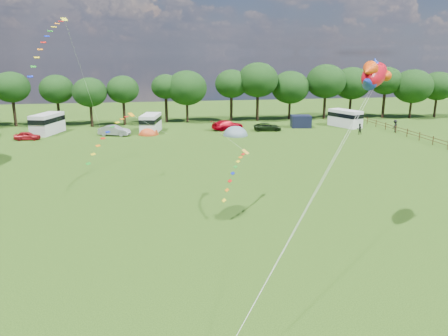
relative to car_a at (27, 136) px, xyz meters
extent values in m
plane|color=black|center=(21.96, -42.85, -0.60)|extent=(180.00, 180.00, 0.00)
cylinder|color=black|center=(-4.94, 12.85, 1.53)|extent=(0.49, 0.49, 4.25)
ellipsoid|color=black|center=(-4.94, 12.85, 5.85)|extent=(5.86, 5.86, 4.98)
cylinder|color=black|center=(1.93, 13.47, 1.36)|extent=(0.47, 0.47, 3.90)
ellipsoid|color=black|center=(1.93, 13.47, 5.40)|extent=(5.58, 5.58, 4.74)
cylinder|color=black|center=(7.60, 10.42, 1.18)|extent=(0.44, 0.44, 3.56)
ellipsoid|color=black|center=(7.60, 10.42, 5.05)|extent=(5.56, 5.56, 4.73)
cylinder|color=black|center=(12.87, 11.38, 1.38)|extent=(0.47, 0.47, 3.95)
ellipsoid|color=black|center=(12.87, 11.38, 5.36)|extent=(5.33, 5.33, 4.53)
cylinder|color=black|center=(20.04, 13.18, 1.57)|extent=(0.50, 0.50, 4.33)
ellipsoid|color=black|center=(20.04, 13.18, 5.59)|extent=(4.95, 4.95, 4.21)
cylinder|color=black|center=(23.66, 12.72, 1.06)|extent=(0.43, 0.43, 3.31)
ellipsoid|color=black|center=(23.66, 12.72, 5.35)|extent=(7.03, 7.03, 5.98)
cylinder|color=black|center=(31.62, 12.95, 1.59)|extent=(0.50, 0.50, 4.36)
ellipsoid|color=black|center=(31.62, 12.95, 5.96)|extent=(5.84, 5.84, 4.97)
cylinder|color=black|center=(36.21, 12.07, 1.68)|extent=(0.51, 0.51, 4.55)
ellipsoid|color=black|center=(36.21, 12.07, 6.63)|extent=(7.15, 7.15, 6.08)
cylinder|color=black|center=(42.45, 12.78, 1.01)|extent=(0.42, 0.42, 3.21)
ellipsoid|color=black|center=(42.45, 12.78, 5.20)|extent=(6.90, 6.90, 5.86)
cylinder|color=black|center=(48.94, 12.11, 1.49)|extent=(0.48, 0.48, 4.17)
ellipsoid|color=black|center=(48.94, 12.11, 6.26)|extent=(7.16, 7.16, 6.09)
cylinder|color=black|center=(54.93, 14.04, 1.24)|extent=(0.45, 0.45, 3.66)
ellipsoid|color=black|center=(54.93, 14.04, 5.71)|extent=(7.05, 7.05, 5.99)
cylinder|color=black|center=(60.37, 11.52, 1.73)|extent=(0.52, 0.52, 4.65)
ellipsoid|color=black|center=(60.37, 11.52, 6.28)|extent=(5.96, 5.96, 5.06)
cylinder|color=black|center=(65.11, 10.19, 1.00)|extent=(0.42, 0.42, 3.19)
ellipsoid|color=black|center=(65.11, 10.19, 5.30)|extent=(7.23, 7.23, 6.14)
cylinder|color=black|center=(70.51, 10.59, 1.17)|extent=(0.44, 0.44, 3.52)
ellipsoid|color=black|center=(70.51, 10.59, 5.26)|extent=(6.22, 6.22, 5.28)
cylinder|color=#472D19|center=(53.96, -15.85, 0.00)|extent=(0.12, 0.12, 1.20)
cylinder|color=#472D19|center=(53.96, -12.85, 0.00)|extent=(0.12, 0.12, 1.20)
cylinder|color=#472D19|center=(53.96, -14.35, 0.35)|extent=(0.08, 3.00, 0.08)
cylinder|color=#472D19|center=(53.96, -14.35, -0.05)|extent=(0.08, 3.00, 0.08)
cylinder|color=#472D19|center=(53.96, -9.85, 0.00)|extent=(0.12, 0.12, 1.20)
cylinder|color=#472D19|center=(53.96, -11.35, 0.35)|extent=(0.08, 3.00, 0.08)
cylinder|color=#472D19|center=(53.96, -11.35, -0.05)|extent=(0.08, 3.00, 0.08)
cylinder|color=#472D19|center=(53.96, -6.85, 0.00)|extent=(0.12, 0.12, 1.20)
cylinder|color=#472D19|center=(53.96, -8.35, 0.35)|extent=(0.08, 3.00, 0.08)
cylinder|color=#472D19|center=(53.96, -8.35, -0.05)|extent=(0.08, 3.00, 0.08)
cylinder|color=#472D19|center=(53.96, -3.85, 0.00)|extent=(0.12, 0.12, 1.20)
cylinder|color=#472D19|center=(53.96, -5.35, 0.35)|extent=(0.08, 3.00, 0.08)
cylinder|color=#472D19|center=(53.96, -5.35, -0.05)|extent=(0.08, 3.00, 0.08)
cylinder|color=#472D19|center=(53.96, -0.85, 0.00)|extent=(0.12, 0.12, 1.20)
cylinder|color=#472D19|center=(53.96, -2.35, 0.35)|extent=(0.08, 3.00, 0.08)
cylinder|color=#472D19|center=(53.96, -2.35, -0.05)|extent=(0.08, 3.00, 0.08)
cylinder|color=#472D19|center=(53.96, 2.15, 0.00)|extent=(0.12, 0.12, 1.20)
cylinder|color=#472D19|center=(53.96, 0.65, 0.35)|extent=(0.08, 3.00, 0.08)
cylinder|color=#472D19|center=(53.96, 0.65, -0.05)|extent=(0.08, 3.00, 0.08)
cylinder|color=#472D19|center=(53.96, 5.15, 0.00)|extent=(0.12, 0.12, 1.20)
cylinder|color=#472D19|center=(53.96, 3.65, 0.35)|extent=(0.08, 3.00, 0.08)
cylinder|color=#472D19|center=(53.96, 3.65, -0.05)|extent=(0.08, 3.00, 0.08)
cylinder|color=#472D19|center=(53.96, 8.15, 0.00)|extent=(0.12, 0.12, 1.20)
cylinder|color=#472D19|center=(53.96, 6.65, 0.35)|extent=(0.08, 3.00, 0.08)
cylinder|color=#472D19|center=(53.96, 6.65, -0.05)|extent=(0.08, 3.00, 0.08)
imported|color=#AB161E|center=(0.00, 0.00, 0.00)|extent=(3.69, 1.73, 1.19)
imported|color=gray|center=(11.82, 1.30, 0.16)|extent=(4.57, 2.88, 1.51)
imported|color=#A1000E|center=(29.21, 3.45, 0.16)|extent=(5.43, 3.52, 1.51)
imported|color=black|center=(35.24, 1.56, 0.01)|extent=(4.69, 2.71, 1.20)
cube|color=silver|center=(1.81, 4.81, 0.91)|extent=(4.28, 6.52, 3.01)
cube|color=black|center=(1.81, 4.81, 1.53)|extent=(4.37, 6.66, 0.71)
cylinder|color=black|center=(1.23, 3.01, -0.17)|extent=(0.90, 0.56, 0.85)
cylinder|color=black|center=(2.38, 6.62, -0.17)|extent=(0.90, 0.56, 0.85)
cube|color=white|center=(17.18, 3.30, 0.79)|extent=(3.48, 5.92, 2.77)
cube|color=black|center=(17.18, 3.30, 1.35)|extent=(3.55, 6.03, 0.66)
cylinder|color=black|center=(16.81, 1.60, -0.21)|extent=(0.82, 0.45, 0.78)
cylinder|color=black|center=(17.55, 5.01, -0.21)|extent=(0.82, 0.45, 0.78)
cube|color=white|center=(48.91, 3.16, 0.79)|extent=(4.30, 6.02, 2.77)
cube|color=black|center=(48.91, 3.16, 1.35)|extent=(4.39, 6.14, 0.66)
cylinder|color=black|center=(49.58, 1.55, -0.21)|extent=(0.83, 0.56, 0.78)
cylinder|color=black|center=(48.24, 4.77, -0.21)|extent=(0.83, 0.56, 0.78)
ellipsoid|color=#BF3F16|center=(16.79, 1.33, -0.58)|extent=(2.89, 3.33, 2.38)
cylinder|color=#BF3F16|center=(16.79, 1.33, -0.56)|extent=(3.04, 3.04, 0.08)
ellipsoid|color=slate|center=(29.48, -1.57, -0.58)|extent=(3.53, 4.06, 2.76)
cylinder|color=slate|center=(29.48, -1.57, -0.56)|extent=(3.71, 3.71, 0.08)
cube|color=black|center=(41.50, 3.81, 0.38)|extent=(3.52, 3.05, 1.96)
ellipsoid|color=red|center=(30.83, -38.43, 9.92)|extent=(3.44, 3.59, 2.10)
ellipsoid|color=#F8FF2F|center=(30.83, -38.43, 9.75)|extent=(2.14, 2.24, 1.15)
cone|color=#E74309|center=(29.76, -39.59, 10.24)|extent=(1.54, 1.57, 1.10)
cone|color=#11289B|center=(29.76, -39.59, 9.59)|extent=(1.54, 1.57, 1.10)
cone|color=#11289B|center=(30.90, -38.35, 10.59)|extent=(1.21, 1.19, 0.94)
sphere|color=white|center=(31.40, -37.24, 10.11)|extent=(0.35, 0.35, 0.35)
sphere|color=black|center=(31.41, -37.14, 10.11)|extent=(0.17, 0.17, 0.17)
cube|color=#FBFF26|center=(8.79, -14.89, 14.58)|extent=(0.71, 0.67, 0.34)
cube|color=red|center=(8.52, -15.39, 14.36)|extent=(0.54, 0.41, 0.10)
cube|color=orange|center=(8.25, -15.88, 14.09)|extent=(0.54, 0.41, 0.10)
cube|color=yellow|center=(7.98, -16.38, 13.75)|extent=(0.54, 0.41, 0.11)
cube|color=#198C1E|center=(7.71, -16.87, 13.32)|extent=(0.54, 0.41, 0.12)
cube|color=#0C1EB2|center=(7.44, -17.37, 12.82)|extent=(0.54, 0.40, 0.13)
cube|color=red|center=(7.17, -17.86, 12.23)|extent=(0.53, 0.40, 0.14)
cube|color=orange|center=(6.90, -18.36, 11.57)|extent=(0.53, 0.39, 0.15)
cube|color=yellow|center=(6.63, -18.85, 10.82)|extent=(0.53, 0.39, 0.15)
cube|color=#198C1E|center=(6.36, -19.35, 10.00)|extent=(0.53, 0.38, 0.16)
cube|color=#0C1EB2|center=(6.09, -19.84, 9.09)|extent=(0.52, 0.38, 0.17)
cube|color=#FF9B0A|center=(15.31, -22.74, 5.69)|extent=(0.69, 0.70, 0.33)
cube|color=red|center=(14.90, -23.19, 5.58)|extent=(0.45, 0.51, 0.09)
cube|color=orange|center=(14.50, -23.64, 5.43)|extent=(0.45, 0.51, 0.10)
cube|color=yellow|center=(14.09, -24.09, 5.20)|extent=(0.45, 0.50, 0.11)
cube|color=#198C1E|center=(13.69, -24.54, 4.90)|extent=(0.45, 0.50, 0.12)
cube|color=#0C1EB2|center=(13.28, -24.99, 4.51)|extent=(0.44, 0.50, 0.13)
cube|color=red|center=(12.88, -25.44, 4.04)|extent=(0.44, 0.50, 0.13)
cube|color=orange|center=(12.47, -25.89, 3.49)|extent=(0.44, 0.49, 0.14)
cube|color=yellow|center=(12.07, -26.34, 2.86)|extent=(0.43, 0.49, 0.15)
cube|color=#198C1E|center=(11.66, -26.79, 2.16)|extent=(0.43, 0.49, 0.16)
cube|color=yellow|center=(24.50, -30.43, 3.50)|extent=(0.70, 0.73, 0.35)
cube|color=red|center=(24.18, -30.97, 3.43)|extent=(0.44, 0.55, 0.10)
cube|color=orange|center=(23.87, -31.51, 3.32)|extent=(0.44, 0.55, 0.11)
cube|color=yellow|center=(23.55, -32.05, 3.13)|extent=(0.44, 0.55, 0.12)
cube|color=#198C1E|center=(23.24, -32.59, 2.86)|extent=(0.44, 0.55, 0.13)
cube|color=#0C1EB2|center=(22.92, -33.13, 2.50)|extent=(0.43, 0.54, 0.13)
cube|color=red|center=(22.61, -33.67, 2.07)|extent=(0.43, 0.54, 0.14)
cube|color=orange|center=(22.29, -34.21, 1.56)|extent=(0.42, 0.54, 0.15)
cube|color=yellow|center=(21.98, -34.75, 0.97)|extent=(0.42, 0.54, 0.16)
imported|color=black|center=(47.96, -3.85, 0.21)|extent=(0.79, 0.50, 1.62)
imported|color=black|center=(54.25, -3.02, 0.36)|extent=(1.33, 1.21, 1.91)
camera|label=1|loc=(16.87, -64.08, 11.25)|focal=35.00mm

